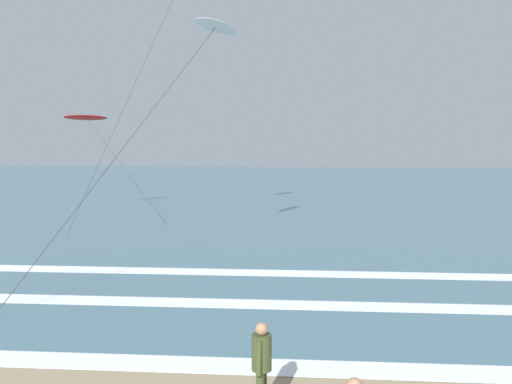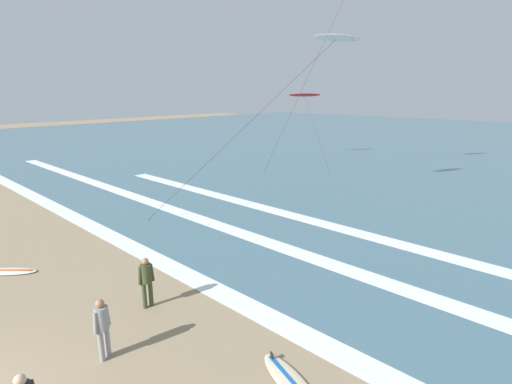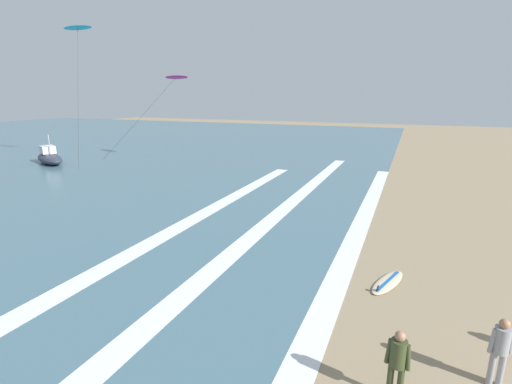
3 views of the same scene
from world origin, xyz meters
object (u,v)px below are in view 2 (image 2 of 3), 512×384
at_px(surfer_mid_group, 102,324).
at_px(surfboard_right_spare, 7,271).
at_px(surfer_left_far, 146,278).
at_px(surfboard_foreground_flat, 291,381).
at_px(kite_red_far_left, 305,95).
at_px(kite_white_high_left, 337,39).

relative_size(surfer_mid_group, surfboard_right_spare, 0.83).
height_order(surfer_left_far, surfboard_foreground_flat, surfer_left_far).
relative_size(surfer_mid_group, surfer_left_far, 1.00).
xyz_separation_m(surfboard_right_spare, kite_red_far_left, (-7.06, 27.73, 5.94)).
distance_m(surfboard_foreground_flat, surfboard_right_spare, 11.17).
height_order(surfboard_right_spare, kite_white_high_left, kite_white_high_left).
xyz_separation_m(surfer_left_far, kite_white_high_left, (-2.93, 14.68, 8.25)).
distance_m(surfer_left_far, kite_red_far_left, 28.97).
height_order(surfer_mid_group, surfer_left_far, same).
bearing_deg(surfer_left_far, surfer_mid_group, -57.38).
height_order(surfboard_right_spare, kite_red_far_left, kite_red_far_left).
bearing_deg(surfer_mid_group, surfboard_right_spare, -177.95).
bearing_deg(surfboard_foreground_flat, surfer_mid_group, -147.79).
bearing_deg(kite_white_high_left, surfer_mid_group, -75.86).
height_order(surfer_left_far, kite_red_far_left, kite_red_far_left).
height_order(surfboard_foreground_flat, surfboard_right_spare, same).
height_order(surfboard_foreground_flat, kite_red_far_left, kite_red_far_left).
xyz_separation_m(surfer_left_far, surfboard_right_spare, (-5.74, -2.23, -0.91)).
relative_size(surfboard_foreground_flat, kite_white_high_left, 0.18).
bearing_deg(kite_white_high_left, kite_red_far_left, 132.38).
distance_m(surfer_mid_group, surfboard_foreground_flat, 4.63).
relative_size(surfer_left_far, surfboard_right_spare, 0.83).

